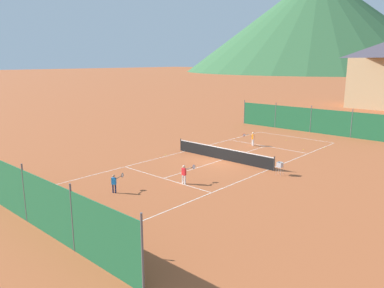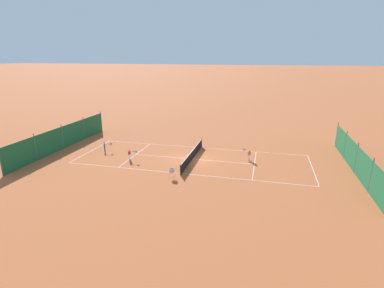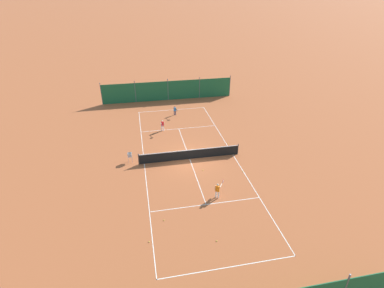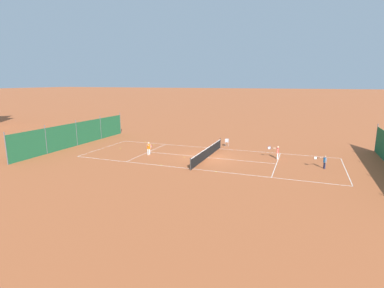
% 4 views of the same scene
% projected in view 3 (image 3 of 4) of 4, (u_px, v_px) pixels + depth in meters
% --- Properties ---
extents(ground_plane, '(600.00, 600.00, 0.00)m').
position_uv_depth(ground_plane, '(190.00, 159.00, 27.20)').
color(ground_plane, '#A8542D').
extents(court_line_markings, '(8.25, 23.85, 0.01)m').
position_uv_depth(court_line_markings, '(190.00, 159.00, 27.20)').
color(court_line_markings, white).
rests_on(court_line_markings, ground).
extents(tennis_net, '(9.18, 0.08, 1.06)m').
position_uv_depth(tennis_net, '(190.00, 154.00, 26.96)').
color(tennis_net, '#2D2D2D').
rests_on(tennis_net, ground).
extents(windscreen_fence_near, '(17.28, 0.08, 2.90)m').
position_uv_depth(windscreen_fence_near, '(168.00, 91.00, 39.88)').
color(windscreen_fence_near, '#1E6038').
rests_on(windscreen_fence_near, ground).
extents(player_near_baseline, '(0.38, 0.99, 1.12)m').
position_uv_depth(player_near_baseline, '(175.00, 110.00, 35.67)').
color(player_near_baseline, '#23284C').
rests_on(player_near_baseline, ground).
extents(player_near_service, '(0.86, 0.86, 1.26)m').
position_uv_depth(player_near_service, '(218.00, 189.00, 22.08)').
color(player_near_service, white).
rests_on(player_near_service, ground).
extents(player_far_baseline, '(0.42, 1.03, 1.23)m').
position_uv_depth(player_far_baseline, '(162.00, 125.00, 31.93)').
color(player_far_baseline, white).
rests_on(player_far_baseline, ground).
extents(tennis_ball_alley_right, '(0.07, 0.07, 0.07)m').
position_uv_depth(tennis_ball_alley_right, '(203.00, 170.00, 25.55)').
color(tennis_ball_alley_right, '#CCE033').
rests_on(tennis_ball_alley_right, ground).
extents(tennis_ball_alley_left, '(0.07, 0.07, 0.07)m').
position_uv_depth(tennis_ball_alley_left, '(149.00, 242.00, 18.58)').
color(tennis_ball_alley_left, '#CCE033').
rests_on(tennis_ball_alley_left, ground).
extents(tennis_ball_near_corner, '(0.07, 0.07, 0.07)m').
position_uv_depth(tennis_ball_near_corner, '(164.00, 220.00, 20.25)').
color(tennis_ball_near_corner, '#CCE033').
rests_on(tennis_ball_near_corner, ground).
extents(tennis_ball_by_net_left, '(0.07, 0.07, 0.07)m').
position_uv_depth(tennis_ball_by_net_left, '(243.00, 171.00, 25.37)').
color(tennis_ball_by_net_left, '#CCE033').
rests_on(tennis_ball_by_net_left, ground).
extents(tennis_ball_service_box, '(0.07, 0.07, 0.07)m').
position_uv_depth(tennis_ball_service_box, '(217.00, 241.00, 18.64)').
color(tennis_ball_service_box, '#CCE033').
rests_on(tennis_ball_service_box, ground).
extents(tennis_ball_by_net_right, '(0.07, 0.07, 0.07)m').
position_uv_depth(tennis_ball_by_net_right, '(228.00, 143.00, 29.72)').
color(tennis_ball_by_net_right, '#CCE033').
rests_on(tennis_ball_by_net_right, ground).
extents(ball_hopper, '(0.36, 0.36, 0.89)m').
position_uv_depth(ball_hopper, '(130.00, 155.00, 26.48)').
color(ball_hopper, '#B7B7BC').
rests_on(ball_hopper, ground).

